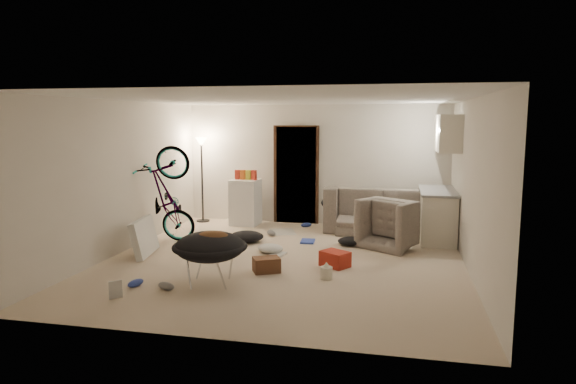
% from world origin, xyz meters
% --- Properties ---
extents(floor, '(5.50, 6.00, 0.02)m').
position_xyz_m(floor, '(0.00, 0.00, -0.01)').
color(floor, beige).
rests_on(floor, ground).
extents(ceiling, '(5.50, 6.00, 0.02)m').
position_xyz_m(ceiling, '(0.00, 0.00, 2.51)').
color(ceiling, white).
rests_on(ceiling, wall_back).
extents(wall_back, '(5.50, 0.02, 2.50)m').
position_xyz_m(wall_back, '(0.00, 3.01, 1.25)').
color(wall_back, silver).
rests_on(wall_back, floor).
extents(wall_front, '(5.50, 0.02, 2.50)m').
position_xyz_m(wall_front, '(0.00, -3.01, 1.25)').
color(wall_front, silver).
rests_on(wall_front, floor).
extents(wall_left, '(0.02, 6.00, 2.50)m').
position_xyz_m(wall_left, '(-2.76, 0.00, 1.25)').
color(wall_left, silver).
rests_on(wall_left, floor).
extents(wall_right, '(0.02, 6.00, 2.50)m').
position_xyz_m(wall_right, '(2.76, 0.00, 1.25)').
color(wall_right, silver).
rests_on(wall_right, floor).
extents(doorway, '(0.85, 0.10, 2.04)m').
position_xyz_m(doorway, '(-0.40, 2.97, 1.02)').
color(doorway, black).
rests_on(doorway, floor).
extents(door_trim, '(0.97, 0.04, 2.10)m').
position_xyz_m(door_trim, '(-0.40, 2.94, 1.02)').
color(door_trim, '#382013').
rests_on(door_trim, floor).
extents(floor_lamp, '(0.28, 0.28, 1.81)m').
position_xyz_m(floor_lamp, '(-2.40, 2.65, 1.31)').
color(floor_lamp, black).
rests_on(floor_lamp, floor).
extents(kitchen_counter, '(0.60, 1.50, 0.88)m').
position_xyz_m(kitchen_counter, '(2.43, 2.00, 0.44)').
color(kitchen_counter, silver).
rests_on(kitchen_counter, floor).
extents(counter_top, '(0.64, 1.54, 0.04)m').
position_xyz_m(counter_top, '(2.43, 2.00, 0.90)').
color(counter_top, gray).
rests_on(counter_top, kitchen_counter).
extents(kitchen_uppers, '(0.38, 1.40, 0.65)m').
position_xyz_m(kitchen_uppers, '(2.56, 2.00, 1.95)').
color(kitchen_uppers, silver).
rests_on(kitchen_uppers, wall_right).
extents(sofa, '(2.26, 0.89, 0.66)m').
position_xyz_m(sofa, '(1.44, 2.45, 0.33)').
color(sofa, '#323933').
rests_on(sofa, floor).
extents(armchair, '(1.25, 1.22, 0.62)m').
position_xyz_m(armchair, '(1.72, 1.34, 0.31)').
color(armchair, '#323933').
rests_on(armchair, floor).
extents(bicycle, '(1.84, 0.95, 1.02)m').
position_xyz_m(bicycle, '(-2.30, 0.72, 0.47)').
color(bicycle, black).
rests_on(bicycle, floor).
extents(book_asset, '(0.28, 0.28, 0.02)m').
position_xyz_m(book_asset, '(-1.71, -2.19, 0.01)').
color(book_asset, '#AA2819').
rests_on(book_asset, floor).
extents(mini_fridge, '(0.58, 0.58, 0.95)m').
position_xyz_m(mini_fridge, '(-1.40, 2.55, 0.47)').
color(mini_fridge, white).
rests_on(mini_fridge, floor).
extents(snack_box_0, '(0.11, 0.08, 0.30)m').
position_xyz_m(snack_box_0, '(-1.57, 2.55, 1.00)').
color(snack_box_0, '#AA2819').
rests_on(snack_box_0, mini_fridge).
extents(snack_box_1, '(0.10, 0.08, 0.30)m').
position_xyz_m(snack_box_1, '(-1.45, 2.55, 1.00)').
color(snack_box_1, '#D15B1A').
rests_on(snack_box_1, mini_fridge).
extents(snack_box_2, '(0.10, 0.08, 0.30)m').
position_xyz_m(snack_box_2, '(-1.33, 2.55, 1.00)').
color(snack_box_2, gold).
rests_on(snack_box_2, mini_fridge).
extents(snack_box_3, '(0.11, 0.09, 0.30)m').
position_xyz_m(snack_box_3, '(-1.21, 2.55, 1.00)').
color(snack_box_3, '#AA2819').
rests_on(snack_box_3, mini_fridge).
extents(saucer_chair, '(1.00, 1.00, 0.71)m').
position_xyz_m(saucer_chair, '(-0.71, -1.35, 0.42)').
color(saucer_chair, silver).
rests_on(saucer_chair, floor).
extents(hoodie, '(0.55, 0.49, 0.22)m').
position_xyz_m(hoodie, '(-0.66, -1.38, 0.63)').
color(hoodie, '#50301B').
rests_on(hoodie, saucer_chair).
extents(sofa_drape, '(0.61, 0.52, 0.28)m').
position_xyz_m(sofa_drape, '(0.49, 2.45, 0.54)').
color(sofa_drape, black).
rests_on(sofa_drape, sofa).
extents(tv_box, '(0.38, 0.93, 0.60)m').
position_xyz_m(tv_box, '(-2.30, -0.16, 0.30)').
color(tv_box, silver).
rests_on(tv_box, floor).
extents(drink_case_a, '(0.45, 0.41, 0.21)m').
position_xyz_m(drink_case_a, '(-0.12, -0.66, 0.11)').
color(drink_case_a, brown).
rests_on(drink_case_a, floor).
extents(drink_case_b, '(0.50, 0.47, 0.23)m').
position_xyz_m(drink_case_b, '(0.82, -0.17, 0.12)').
color(drink_case_b, '#AA2819').
rests_on(drink_case_b, floor).
extents(juicer, '(0.17, 0.17, 0.24)m').
position_xyz_m(juicer, '(0.78, -0.80, 0.10)').
color(juicer, silver).
rests_on(juicer, floor).
extents(newspaper, '(0.65, 0.73, 0.01)m').
position_xyz_m(newspaper, '(-0.48, 1.99, 0.00)').
color(newspaper, '#B3AFA5').
rests_on(newspaper, floor).
extents(book_blue, '(0.26, 0.34, 0.03)m').
position_xyz_m(book_blue, '(0.15, 1.26, 0.02)').
color(book_blue, '#3249B4').
rests_on(book_blue, floor).
extents(book_white, '(0.25, 0.31, 0.03)m').
position_xyz_m(book_white, '(-0.17, 0.29, 0.01)').
color(book_white, silver).
rests_on(book_white, floor).
extents(shoe_0, '(0.25, 0.22, 0.09)m').
position_xyz_m(shoe_0, '(-0.11, 2.55, 0.04)').
color(shoe_0, '#3249B4').
rests_on(shoe_0, floor).
extents(shoe_1, '(0.27, 0.30, 0.11)m').
position_xyz_m(shoe_1, '(-0.62, 1.62, 0.05)').
color(shoe_1, slate).
rests_on(shoe_1, floor).
extents(shoe_2, '(0.18, 0.28, 0.10)m').
position_xyz_m(shoe_2, '(-1.64, -1.67, 0.05)').
color(shoe_2, '#3249B4').
rests_on(shoe_2, floor).
extents(shoe_3, '(0.29, 0.19, 0.10)m').
position_xyz_m(shoe_3, '(-1.19, -1.70, 0.05)').
color(shoe_3, slate).
rests_on(shoe_3, floor).
extents(clothes_lump_a, '(0.65, 0.58, 0.20)m').
position_xyz_m(clothes_lump_a, '(-0.93, 1.06, 0.10)').
color(clothes_lump_a, black).
rests_on(clothes_lump_a, floor).
extents(clothes_lump_b, '(0.57, 0.54, 0.14)m').
position_xyz_m(clothes_lump_b, '(0.93, 1.21, 0.07)').
color(clothes_lump_b, black).
rests_on(clothes_lump_b, floor).
extents(clothes_lump_c, '(0.56, 0.52, 0.14)m').
position_xyz_m(clothes_lump_c, '(-0.33, 0.42, 0.07)').
color(clothes_lump_c, silver).
rests_on(clothes_lump_c, floor).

